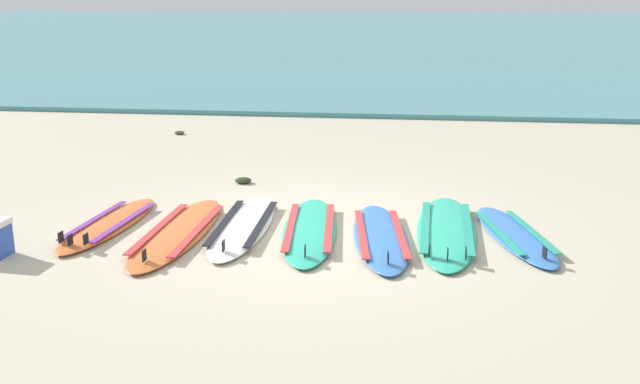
# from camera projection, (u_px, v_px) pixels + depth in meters

# --- Properties ---
(ground_plane) EXTENTS (80.00, 80.00, 0.00)m
(ground_plane) POSITION_uv_depth(u_px,v_px,m) (318.00, 232.00, 8.05)
(ground_plane) COLOR #C1B599
(sea) EXTENTS (80.00, 60.00, 0.10)m
(sea) POSITION_uv_depth(u_px,v_px,m) (394.00, 30.00, 43.59)
(sea) COLOR teal
(sea) RESTS_ON ground
(surfboard_0) EXTENTS (0.71, 2.10, 0.18)m
(surfboard_0) POSITION_uv_depth(u_px,v_px,m) (109.00, 224.00, 8.20)
(surfboard_0) COLOR orange
(surfboard_0) RESTS_ON ground
(surfboard_1) EXTENTS (0.69, 2.50, 0.18)m
(surfboard_1) POSITION_uv_depth(u_px,v_px,m) (178.00, 232.00, 7.94)
(surfboard_1) COLOR orange
(surfboard_1) RESTS_ON ground
(surfboard_2) EXTENTS (0.60, 2.33, 0.18)m
(surfboard_2) POSITION_uv_depth(u_px,v_px,m) (243.00, 226.00, 8.14)
(surfboard_2) COLOR white
(surfboard_2) RESTS_ON ground
(surfboard_3) EXTENTS (0.78, 2.39, 0.18)m
(surfboard_3) POSITION_uv_depth(u_px,v_px,m) (310.00, 230.00, 8.01)
(surfboard_3) COLOR #2DB793
(surfboard_3) RESTS_ON ground
(surfboard_4) EXTENTS (0.83, 2.30, 0.18)m
(surfboard_4) POSITION_uv_depth(u_px,v_px,m) (381.00, 236.00, 7.80)
(surfboard_4) COLOR #3875CC
(surfboard_4) RESTS_ON ground
(surfboard_5) EXTENTS (0.73, 2.57, 0.18)m
(surfboard_5) POSITION_uv_depth(u_px,v_px,m) (446.00, 230.00, 7.99)
(surfboard_5) COLOR #2DB793
(surfboard_5) RESTS_ON ground
(surfboard_6) EXTENTS (0.94, 2.10, 0.18)m
(surfboard_6) POSITION_uv_depth(u_px,v_px,m) (515.00, 235.00, 7.84)
(surfboard_6) COLOR #3875CC
(surfboard_6) RESTS_ON ground
(seaweed_clump_near_shoreline) EXTENTS (0.19, 0.15, 0.06)m
(seaweed_clump_near_shoreline) POSITION_uv_depth(u_px,v_px,m) (179.00, 133.00, 13.32)
(seaweed_clump_near_shoreline) COLOR #4C4228
(seaweed_clump_near_shoreline) RESTS_ON ground
(seaweed_clump_mid_sand) EXTENTS (0.23, 0.19, 0.08)m
(seaweed_clump_mid_sand) POSITION_uv_depth(u_px,v_px,m) (243.00, 180.00, 10.02)
(seaweed_clump_mid_sand) COLOR #2D381E
(seaweed_clump_mid_sand) RESTS_ON ground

